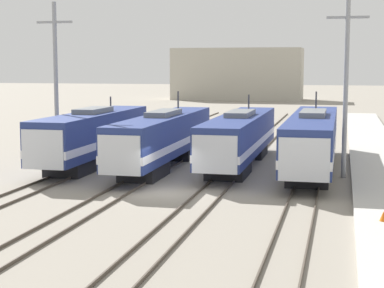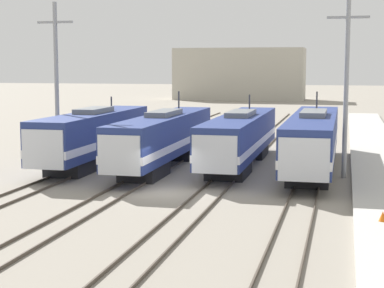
{
  "view_description": "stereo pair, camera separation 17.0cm",
  "coord_description": "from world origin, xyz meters",
  "views": [
    {
      "loc": [
        9.58,
        -34.15,
        7.15
      ],
      "look_at": [
        0.99,
        2.53,
        2.5
      ],
      "focal_mm": 60.0,
      "sensor_mm": 36.0,
      "label": 1
    },
    {
      "loc": [
        9.75,
        -34.11,
        7.15
      ],
      "look_at": [
        0.99,
        2.53,
        2.5
      ],
      "focal_mm": 60.0,
      "sensor_mm": 36.0,
      "label": 2
    }
  ],
  "objects": [
    {
      "name": "catenary_tower_right",
      "position": [
        9.79,
        7.28,
        6.0
      ],
      "size": [
        2.6,
        0.29,
        11.46
      ],
      "color": "gray",
      "rests_on": "ground_plane"
    },
    {
      "name": "rail_pair_far_left",
      "position": [
        -7.69,
        0.0,
        0.07
      ],
      "size": [
        1.51,
        120.0,
        0.15
      ],
      "color": "#4C4238",
      "rests_on": "ground_plane"
    },
    {
      "name": "locomotive_far_right",
      "position": [
        7.69,
        9.52,
        2.11
      ],
      "size": [
        3.0,
        20.0,
        5.19
      ],
      "color": "black",
      "rests_on": "ground_plane"
    },
    {
      "name": "depot_building",
      "position": [
        -11.71,
        98.21,
        5.3
      ],
      "size": [
        26.52,
        9.78,
        10.6
      ],
      "color": "#B2AD9E",
      "rests_on": "ground_plane"
    },
    {
      "name": "traffic_cone",
      "position": [
        11.5,
        -5.42,
        0.56
      ],
      "size": [
        0.36,
        0.36,
        0.45
      ],
      "color": "orange",
      "rests_on": "platform"
    },
    {
      "name": "locomotive_center_right",
      "position": [
        2.56,
        10.4,
        2.03
      ],
      "size": [
        2.92,
        18.88,
        4.89
      ],
      "color": "black",
      "rests_on": "ground_plane"
    },
    {
      "name": "locomotive_center_left",
      "position": [
        -2.56,
        8.42,
        2.06
      ],
      "size": [
        2.77,
        18.65,
        5.18
      ],
      "color": "black",
      "rests_on": "ground_plane"
    },
    {
      "name": "ground_plane",
      "position": [
        0.0,
        0.0,
        0.0
      ],
      "size": [
        400.0,
        400.0,
        0.0
      ],
      "primitive_type": "plane",
      "color": "gray"
    },
    {
      "name": "rail_pair_far_right",
      "position": [
        7.69,
        0.0,
        0.07
      ],
      "size": [
        1.51,
        120.0,
        0.15
      ],
      "color": "#4C4238",
      "rests_on": "ground_plane"
    },
    {
      "name": "catenary_tower_left",
      "position": [
        -9.86,
        7.28,
        6.0
      ],
      "size": [
        2.6,
        0.29,
        11.46
      ],
      "color": "gray",
      "rests_on": "ground_plane"
    },
    {
      "name": "locomotive_far_left",
      "position": [
        -7.69,
        8.22,
        2.12
      ],
      "size": [
        2.94,
        16.24,
        4.75
      ],
      "color": "black",
      "rests_on": "ground_plane"
    },
    {
      "name": "rail_pair_center_left",
      "position": [
        -2.56,
        0.0,
        0.07
      ],
      "size": [
        1.51,
        120.0,
        0.15
      ],
      "color": "#4C4238",
      "rests_on": "ground_plane"
    },
    {
      "name": "rail_pair_center_right",
      "position": [
        2.56,
        0.0,
        0.07
      ],
      "size": [
        1.51,
        120.0,
        0.15
      ],
      "color": "#4C4238",
      "rests_on": "ground_plane"
    }
  ]
}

